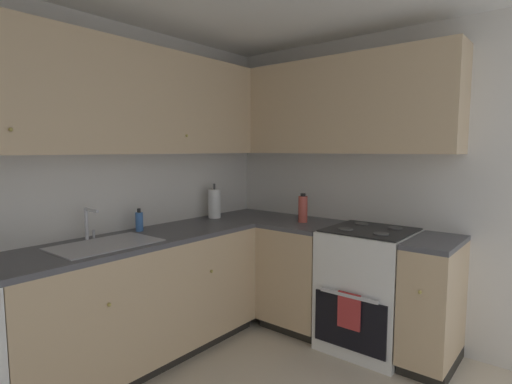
% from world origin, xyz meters
% --- Properties ---
extents(wall_back, '(4.05, 0.05, 2.44)m').
position_xyz_m(wall_back, '(0.00, 1.44, 1.22)').
color(wall_back, silver).
rests_on(wall_back, ground_plane).
extents(wall_right, '(0.05, 2.93, 2.44)m').
position_xyz_m(wall_right, '(2.00, 0.00, 1.22)').
color(wall_right, silver).
rests_on(wall_right, ground_plane).
extents(lower_cabinets_back, '(1.88, 0.62, 0.88)m').
position_xyz_m(lower_cabinets_back, '(0.43, 1.12, 0.44)').
color(lower_cabinets_back, tan).
rests_on(lower_cabinets_back, ground_plane).
extents(countertop_back, '(3.08, 0.60, 0.03)m').
position_xyz_m(countertop_back, '(0.43, 1.11, 0.89)').
color(countertop_back, '#4C4C51').
rests_on(countertop_back, lower_cabinets_back).
extents(lower_cabinets_right, '(0.62, 1.49, 0.88)m').
position_xyz_m(lower_cabinets_right, '(1.68, 0.15, 0.44)').
color(lower_cabinets_right, tan).
rests_on(lower_cabinets_right, ground_plane).
extents(countertop_right, '(0.60, 1.49, 0.03)m').
position_xyz_m(countertop_right, '(1.67, 0.15, 0.89)').
color(countertop_right, '#4C4C51').
rests_on(countertop_right, lower_cabinets_right).
extents(oven_range, '(0.68, 0.62, 1.06)m').
position_xyz_m(oven_range, '(1.69, -0.05, 0.46)').
color(oven_range, white).
rests_on(oven_range, ground_plane).
extents(upper_cabinets_back, '(2.76, 0.34, 0.75)m').
position_xyz_m(upper_cabinets_back, '(0.27, 1.25, 1.87)').
color(upper_cabinets_back, tan).
extents(upper_cabinets_right, '(0.32, 2.04, 0.75)m').
position_xyz_m(upper_cabinets_right, '(1.81, 0.39, 1.87)').
color(upper_cabinets_right, tan).
extents(sink, '(0.65, 0.40, 0.10)m').
position_xyz_m(sink, '(0.18, 1.08, 0.87)').
color(sink, '#B7B7BC').
rests_on(sink, countertop_back).
extents(faucet, '(0.07, 0.16, 0.22)m').
position_xyz_m(faucet, '(0.18, 1.29, 1.04)').
color(faucet, silver).
rests_on(faucet, countertop_back).
extents(soap_bottle, '(0.06, 0.06, 0.17)m').
position_xyz_m(soap_bottle, '(0.58, 1.29, 0.99)').
color(soap_bottle, '#3F72BF').
rests_on(soap_bottle, countertop_back).
extents(paper_towel_roll, '(0.11, 0.11, 0.32)m').
position_xyz_m(paper_towel_roll, '(1.36, 1.27, 1.04)').
color(paper_towel_roll, white).
rests_on(paper_towel_roll, countertop_back).
extents(oil_bottle, '(0.08, 0.08, 0.24)m').
position_xyz_m(oil_bottle, '(1.67, 0.54, 1.02)').
color(oil_bottle, '#BF4C3F').
rests_on(oil_bottle, countertop_right).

